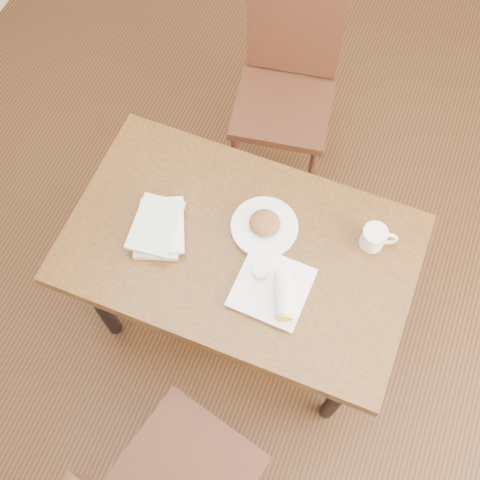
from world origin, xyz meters
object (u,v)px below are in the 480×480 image
at_px(table, 240,257).
at_px(plate_burrito, 275,290).
at_px(book_stack, 159,227).
at_px(coffee_mug, 375,237).
at_px(chair_far, 287,80).
at_px(plate_scone, 265,226).

distance_m(table, plate_burrito, 0.23).
relative_size(table, book_stack, 4.52).
height_order(plate_burrito, book_stack, plate_burrito).
bearing_deg(coffee_mug, chair_far, 127.43).
bearing_deg(table, plate_scone, 60.10).
bearing_deg(chair_far, book_stack, -98.65).
relative_size(table, plate_scone, 5.12).
bearing_deg(chair_far, plate_burrito, -73.32).
xyz_separation_m(coffee_mug, book_stack, (-0.70, -0.23, -0.02)).
height_order(table, plate_scone, plate_scone).
xyz_separation_m(chair_far, book_stack, (-0.14, -0.95, 0.23)).
relative_size(chair_far, plate_scone, 4.08).
xyz_separation_m(plate_burrito, book_stack, (-0.45, 0.07, 0.00)).
relative_size(table, chair_far, 1.26).
bearing_deg(plate_burrito, plate_scone, 119.07).
bearing_deg(book_stack, plate_burrito, -8.47).
bearing_deg(plate_scone, table, -119.90).
distance_m(table, coffee_mug, 0.48).
bearing_deg(chair_far, coffee_mug, -52.57).
xyz_separation_m(chair_far, plate_burrito, (0.31, -1.02, 0.23)).
relative_size(table, plate_burrito, 4.87).
xyz_separation_m(chair_far, plate_scone, (0.19, -0.81, 0.22)).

